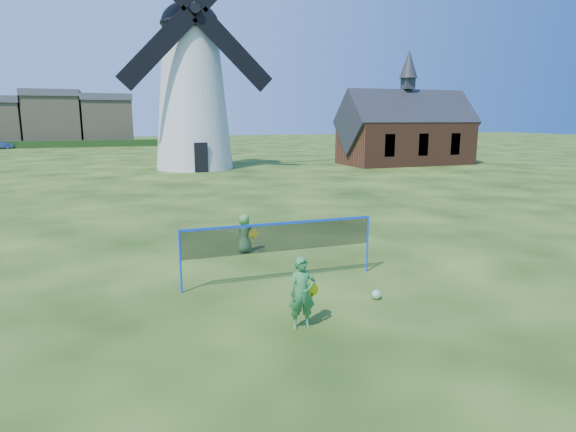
% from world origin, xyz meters
% --- Properties ---
extents(ground, '(220.00, 220.00, 0.00)m').
position_xyz_m(ground, '(0.00, 0.00, 0.00)').
color(ground, black).
rests_on(ground, ground).
extents(windmill, '(12.04, 6.26, 18.10)m').
position_xyz_m(windmill, '(2.26, 29.25, 6.58)').
color(windmill, silver).
rests_on(windmill, ground).
extents(chapel, '(11.93, 5.78, 10.09)m').
position_xyz_m(chapel, '(21.07, 27.07, 2.84)').
color(chapel, brown).
rests_on(chapel, ground).
extents(badminton_net, '(5.05, 0.05, 1.55)m').
position_xyz_m(badminton_net, '(-0.35, -0.43, 1.14)').
color(badminton_net, blue).
rests_on(badminton_net, ground).
extents(player_girl, '(0.70, 0.41, 1.45)m').
position_xyz_m(player_girl, '(-0.85, -3.27, 0.73)').
color(player_girl, '#317C3E').
rests_on(player_girl, ground).
extents(player_boy, '(0.70, 0.52, 1.21)m').
position_xyz_m(player_boy, '(-0.49, 2.56, 0.61)').
color(player_boy, '#4F9246').
rests_on(player_boy, ground).
extents(play_ball, '(0.22, 0.22, 0.22)m').
position_xyz_m(play_ball, '(1.34, -2.38, 0.11)').
color(play_ball, green).
rests_on(play_ball, ground).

